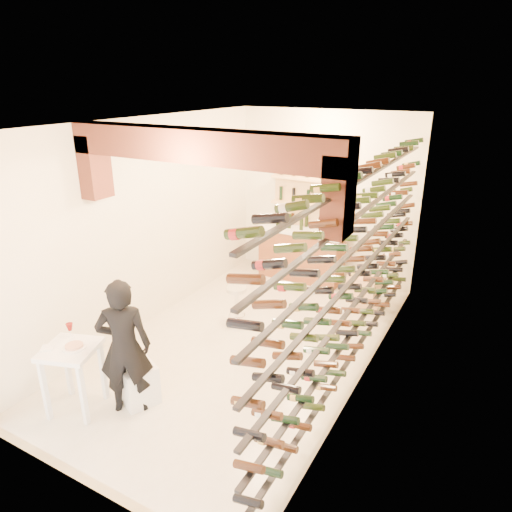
{
  "coord_description": "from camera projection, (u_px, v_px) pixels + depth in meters",
  "views": [
    {
      "loc": [
        3.06,
        -5.18,
        3.7
      ],
      "look_at": [
        0.0,
        0.3,
        1.3
      ],
      "focal_mm": 32.63,
      "sensor_mm": 36.0,
      "label": 1
    }
  ],
  "objects": [
    {
      "name": "ground",
      "position": [
        246.0,
        343.0,
        6.94
      ],
      "size": [
        6.0,
        6.0,
        0.0
      ],
      "primitive_type": "plane",
      "color": "beige",
      "rests_on": "ground"
    },
    {
      "name": "room_shell",
      "position": [
        235.0,
        200.0,
        5.92
      ],
      "size": [
        3.52,
        6.02,
        3.21
      ],
      "color": "#EFE8CF",
      "rests_on": "ground"
    },
    {
      "name": "wine_rack",
      "position": [
        353.0,
        266.0,
        5.69
      ],
      "size": [
        0.32,
        5.7,
        2.56
      ],
      "color": "black",
      "rests_on": "ground"
    },
    {
      "name": "back_counter",
      "position": [
        301.0,
        253.0,
        9.05
      ],
      "size": [
        1.7,
        0.62,
        1.29
      ],
      "color": "brown",
      "rests_on": "ground"
    },
    {
      "name": "back_shelving",
      "position": [
        307.0,
        218.0,
        9.02
      ],
      "size": [
        1.4,
        0.31,
        2.73
      ],
      "color": "#E1B87E",
      "rests_on": "ground"
    },
    {
      "name": "tasting_table",
      "position": [
        71.0,
        359.0,
        5.34
      ],
      "size": [
        0.74,
        0.74,
        1.02
      ],
      "rotation": [
        0.0,
        0.0,
        0.33
      ],
      "color": "white",
      "rests_on": "ground"
    },
    {
      "name": "white_stool",
      "position": [
        139.0,
        384.0,
        5.62
      ],
      "size": [
        0.53,
        0.53,
        0.5
      ],
      "primitive_type": "cube",
      "rotation": [
        0.0,
        0.0,
        -0.43
      ],
      "color": "white",
      "rests_on": "ground"
    },
    {
      "name": "person",
      "position": [
        124.0,
        347.0,
        5.3
      ],
      "size": [
        0.73,
        0.68,
        1.67
      ],
      "primitive_type": "imported",
      "rotation": [
        0.0,
        0.0,
        3.76
      ],
      "color": "black",
      "rests_on": "ground"
    },
    {
      "name": "chrome_barstool",
      "position": [
        237.0,
        304.0,
        7.32
      ],
      "size": [
        0.34,
        0.34,
        0.67
      ],
      "rotation": [
        0.0,
        0.0,
        -0.27
      ],
      "color": "silver",
      "rests_on": "ground"
    },
    {
      "name": "crate_lower",
      "position": [
        364.0,
        301.0,
        7.98
      ],
      "size": [
        0.52,
        0.43,
        0.27
      ],
      "primitive_type": "cube",
      "rotation": [
        0.0,
        0.0,
        0.3
      ],
      "color": "#E5B07E",
      "rests_on": "ground"
    },
    {
      "name": "crate_upper",
      "position": [
        365.0,
        285.0,
        7.88
      ],
      "size": [
        0.62,
        0.5,
        0.31
      ],
      "primitive_type": "cube",
      "rotation": [
        0.0,
        0.0,
        -0.28
      ],
      "color": "#E5B07E",
      "rests_on": "crate_lower"
    }
  ]
}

